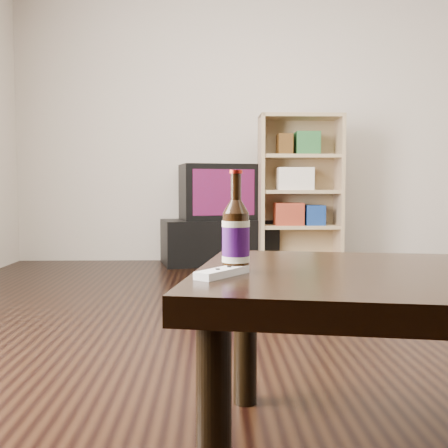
{
  "coord_description": "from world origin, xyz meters",
  "views": [
    {
      "loc": [
        -0.65,
        -2.07,
        0.71
      ],
      "look_at": [
        -0.61,
        -0.76,
        0.62
      ],
      "focal_mm": 42.0,
      "sensor_mm": 36.0,
      "label": 1
    }
  ],
  "objects_px": {
    "tv": "(218,192)",
    "beer_bottle": "(236,236)",
    "bookshelf": "(298,189)",
    "tv_stand": "(218,242)",
    "remote": "(222,272)"
  },
  "relations": [
    {
      "from": "tv_stand",
      "to": "remote",
      "type": "distance_m",
      "value": 3.61
    },
    {
      "from": "beer_bottle",
      "to": "bookshelf",
      "type": "bearing_deg",
      "value": 77.86
    },
    {
      "from": "bookshelf",
      "to": "beer_bottle",
      "type": "relative_size",
      "value": 5.21
    },
    {
      "from": "tv",
      "to": "bookshelf",
      "type": "height_order",
      "value": "bookshelf"
    },
    {
      "from": "tv",
      "to": "remote",
      "type": "distance_m",
      "value": 3.6
    },
    {
      "from": "tv_stand",
      "to": "remote",
      "type": "xyz_separation_m",
      "value": [
        -0.04,
        -3.6,
        0.3
      ]
    },
    {
      "from": "tv",
      "to": "beer_bottle",
      "type": "height_order",
      "value": "tv"
    },
    {
      "from": "remote",
      "to": "beer_bottle",
      "type": "bearing_deg",
      "value": 99.89
    },
    {
      "from": "tv_stand",
      "to": "bookshelf",
      "type": "bearing_deg",
      "value": -28.5
    },
    {
      "from": "tv_stand",
      "to": "remote",
      "type": "relative_size",
      "value": 6.4
    },
    {
      "from": "tv",
      "to": "remote",
      "type": "xyz_separation_m",
      "value": [
        -0.04,
        -3.6,
        -0.16
      ]
    },
    {
      "from": "tv",
      "to": "beer_bottle",
      "type": "xyz_separation_m",
      "value": [
        -0.01,
        -3.53,
        -0.08
      ]
    },
    {
      "from": "tv",
      "to": "remote",
      "type": "bearing_deg",
      "value": -103.05
    },
    {
      "from": "tv_stand",
      "to": "beer_bottle",
      "type": "height_order",
      "value": "beer_bottle"
    },
    {
      "from": "bookshelf",
      "to": "beer_bottle",
      "type": "height_order",
      "value": "bookshelf"
    }
  ]
}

